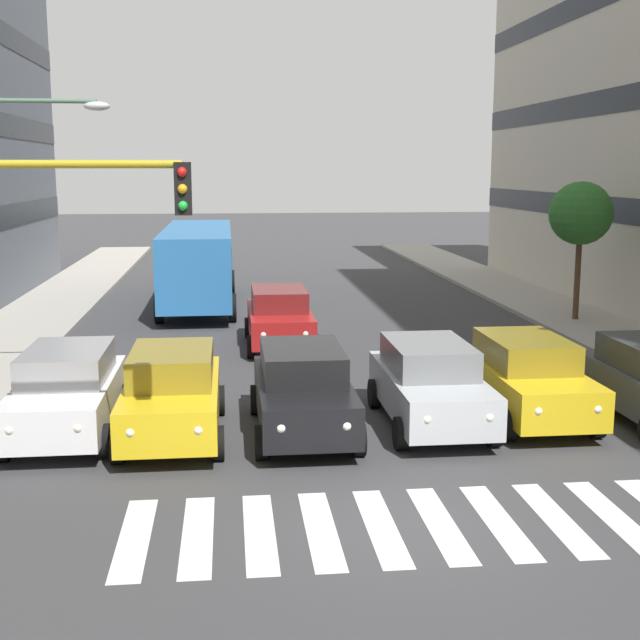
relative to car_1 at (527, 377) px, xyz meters
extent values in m
plane|color=#38383A|center=(3.61, 5.19, -0.89)|extent=(180.00, 180.00, 0.00)
cube|color=silver|center=(0.46, 5.19, -0.88)|extent=(0.45, 2.80, 0.01)
cube|color=silver|center=(1.36, 5.19, -0.88)|extent=(0.45, 2.80, 0.01)
cube|color=silver|center=(2.26, 5.19, -0.88)|extent=(0.45, 2.80, 0.01)
cube|color=silver|center=(3.16, 5.19, -0.88)|extent=(0.45, 2.80, 0.01)
cube|color=silver|center=(4.06, 5.19, -0.88)|extent=(0.45, 2.80, 0.01)
cube|color=silver|center=(4.96, 5.19, -0.88)|extent=(0.45, 2.80, 0.01)
cube|color=silver|center=(5.86, 5.19, -0.88)|extent=(0.45, 2.80, 0.01)
cube|color=silver|center=(6.76, 5.19, -0.88)|extent=(0.45, 2.80, 0.01)
cube|color=silver|center=(7.66, 5.19, -0.88)|extent=(0.45, 2.80, 0.01)
cylinder|color=black|center=(-1.65, -0.65, -0.57)|extent=(0.22, 0.64, 0.64)
cube|color=gold|center=(0.00, 0.05, -0.17)|extent=(1.80, 4.40, 0.80)
cube|color=olive|center=(0.00, -0.15, 0.53)|extent=(1.58, 2.46, 0.60)
cylinder|color=black|center=(-0.90, 1.50, -0.57)|extent=(0.22, 0.64, 0.64)
cylinder|color=black|center=(0.90, 1.50, -0.57)|extent=(0.22, 0.64, 0.64)
cylinder|color=black|center=(-0.90, -1.40, -0.57)|extent=(0.22, 0.64, 0.64)
cylinder|color=black|center=(0.90, -1.40, -0.57)|extent=(0.22, 0.64, 0.64)
sphere|color=white|center=(-0.58, 2.20, -0.09)|extent=(0.18, 0.18, 0.18)
sphere|color=white|center=(0.58, 2.20, -0.09)|extent=(0.18, 0.18, 0.18)
cube|color=#B2B7BC|center=(2.17, 0.34, -0.17)|extent=(1.80, 4.40, 0.80)
cube|color=slate|center=(2.17, 0.14, 0.53)|extent=(1.58, 2.46, 0.60)
cylinder|color=black|center=(1.27, 1.80, -0.57)|extent=(0.22, 0.64, 0.64)
cylinder|color=black|center=(3.07, 1.80, -0.57)|extent=(0.22, 0.64, 0.64)
cylinder|color=black|center=(1.27, -1.11, -0.57)|extent=(0.22, 0.64, 0.64)
cylinder|color=black|center=(3.07, -1.11, -0.57)|extent=(0.22, 0.64, 0.64)
sphere|color=white|center=(1.60, 2.49, -0.09)|extent=(0.18, 0.18, 0.18)
sphere|color=white|center=(2.75, 2.49, -0.09)|extent=(0.18, 0.18, 0.18)
cube|color=black|center=(4.81, 0.58, -0.17)|extent=(1.80, 4.40, 0.80)
cube|color=black|center=(4.81, 0.38, 0.53)|extent=(1.58, 2.46, 0.60)
cylinder|color=black|center=(3.91, 2.03, -0.57)|extent=(0.22, 0.64, 0.64)
cylinder|color=black|center=(5.71, 2.03, -0.57)|extent=(0.22, 0.64, 0.64)
cylinder|color=black|center=(3.91, -0.87, -0.57)|extent=(0.22, 0.64, 0.64)
cylinder|color=black|center=(5.71, -0.87, -0.57)|extent=(0.22, 0.64, 0.64)
sphere|color=white|center=(4.24, 2.73, -0.09)|extent=(0.18, 0.18, 0.18)
sphere|color=white|center=(5.39, 2.73, -0.09)|extent=(0.18, 0.18, 0.18)
cube|color=gold|center=(7.39, 0.54, -0.17)|extent=(1.80, 4.40, 0.80)
cube|color=olive|center=(7.39, 0.34, 0.53)|extent=(1.58, 2.46, 0.60)
cylinder|color=black|center=(6.49, 1.99, -0.57)|extent=(0.22, 0.64, 0.64)
cylinder|color=black|center=(8.29, 1.99, -0.57)|extent=(0.22, 0.64, 0.64)
cylinder|color=black|center=(6.49, -0.91, -0.57)|extent=(0.22, 0.64, 0.64)
cylinder|color=black|center=(8.29, -0.91, -0.57)|extent=(0.22, 0.64, 0.64)
sphere|color=white|center=(6.82, 2.69, -0.09)|extent=(0.18, 0.18, 0.18)
sphere|color=white|center=(7.97, 2.69, -0.09)|extent=(0.18, 0.18, 0.18)
cube|color=silver|center=(9.47, 0.19, -0.17)|extent=(1.80, 4.40, 0.80)
cube|color=gray|center=(9.47, -0.01, 0.53)|extent=(1.58, 2.46, 0.60)
cylinder|color=black|center=(8.57, 1.64, -0.57)|extent=(0.22, 0.64, 0.64)
cylinder|color=black|center=(10.37, 1.64, -0.57)|extent=(0.22, 0.64, 0.64)
cylinder|color=black|center=(8.57, -1.26, -0.57)|extent=(0.22, 0.64, 0.64)
cylinder|color=black|center=(10.37, -1.26, -0.57)|extent=(0.22, 0.64, 0.64)
sphere|color=white|center=(8.90, 2.34, -0.09)|extent=(0.18, 0.18, 0.18)
sphere|color=white|center=(10.05, 2.34, -0.09)|extent=(0.18, 0.18, 0.18)
cube|color=maroon|center=(4.76, -7.85, -0.17)|extent=(1.80, 4.40, 0.80)
cube|color=maroon|center=(4.76, -8.05, 0.53)|extent=(1.58, 2.46, 0.60)
cylinder|color=black|center=(3.86, -6.40, -0.57)|extent=(0.22, 0.64, 0.64)
cylinder|color=black|center=(5.66, -6.40, -0.57)|extent=(0.22, 0.64, 0.64)
cylinder|color=black|center=(3.86, -9.30, -0.57)|extent=(0.22, 0.64, 0.64)
cylinder|color=black|center=(5.66, -9.30, -0.57)|extent=(0.22, 0.64, 0.64)
sphere|color=white|center=(4.19, -5.70, -0.09)|extent=(0.18, 0.18, 0.18)
sphere|color=white|center=(5.34, -5.70, -0.09)|extent=(0.18, 0.18, 0.18)
cube|color=#286BAD|center=(7.39, -15.83, 0.86)|extent=(2.50, 10.50, 2.50)
cube|color=black|center=(7.39, -15.83, 1.41)|extent=(2.52, 9.87, 0.80)
cylinder|color=black|center=(6.14, -12.16, -0.39)|extent=(0.28, 1.00, 1.00)
cylinder|color=black|center=(8.64, -12.16, -0.39)|extent=(0.28, 1.00, 1.00)
cylinder|color=black|center=(6.14, -18.98, -0.39)|extent=(0.28, 1.00, 1.00)
cylinder|color=black|center=(8.64, -18.98, -0.39)|extent=(0.28, 1.00, 1.00)
cylinder|color=#AD991E|center=(8.91, 4.26, 4.41)|extent=(4.06, 0.12, 0.12)
cube|color=black|center=(6.88, 4.26, 4.06)|extent=(0.24, 0.28, 0.76)
sphere|color=red|center=(6.88, 4.41, 4.30)|extent=(0.14, 0.14, 0.14)
sphere|color=orange|center=(6.88, 4.41, 4.06)|extent=(0.14, 0.14, 0.14)
sphere|color=green|center=(6.88, 4.41, 3.82)|extent=(0.14, 0.14, 0.14)
cylinder|color=#4C6B56|center=(10.47, -2.26, 5.78)|extent=(2.95, 0.10, 0.10)
ellipsoid|color=#B7BCC1|center=(8.99, -2.26, 5.68)|extent=(0.56, 0.28, 0.20)
cylinder|color=#513823|center=(-5.58, -10.62, 0.75)|extent=(0.20, 0.20, 2.97)
sphere|color=#2D6B28|center=(-5.58, -10.62, 2.88)|extent=(2.13, 2.13, 2.13)
camera|label=1|loc=(6.24, 16.81, 4.35)|focal=47.39mm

